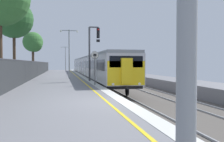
{
  "coord_description": "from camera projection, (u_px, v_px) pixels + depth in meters",
  "views": [
    {
      "loc": [
        -2.31,
        -10.38,
        1.69
      ],
      "look_at": [
        1.66,
        8.38,
        1.09
      ],
      "focal_mm": 38.38,
      "sensor_mm": 36.0,
      "label": 1
    }
  ],
  "objects": [
    {
      "name": "ground",
      "position": [
        169.0,
        112.0,
        11.24
      ],
      "size": [
        17.4,
        110.0,
        1.21
      ],
      "color": "slate"
    },
    {
      "name": "platform_lamp_mid",
      "position": [
        69.0,
        50.0,
        26.76
      ],
      "size": [
        2.0,
        0.2,
        5.48
      ],
      "color": "#93999E",
      "rests_on": "ground"
    },
    {
      "name": "background_tree_left",
      "position": [
        33.0,
        43.0,
        41.36
      ],
      "size": [
        3.44,
        3.44,
        7.16
      ],
      "color": "#473323",
      "rests_on": "ground"
    },
    {
      "name": "speed_limit_sign",
      "position": [
        95.0,
        64.0,
        18.71
      ],
      "size": [
        0.59,
        0.08,
        2.65
      ],
      "color": "#59595B",
      "rests_on": "ground"
    },
    {
      "name": "platform_lamp_far",
      "position": [
        65.0,
        57.0,
        51.91
      ],
      "size": [
        2.0,
        0.2,
        5.35
      ],
      "color": "#93999E",
      "rests_on": "ground"
    },
    {
      "name": "signal_gantry",
      "position": [
        92.0,
        47.0,
        23.19
      ],
      "size": [
        1.1,
        0.24,
        5.27
      ],
      "color": "#47474C",
      "rests_on": "ground"
    },
    {
      "name": "commuter_train_at_platform",
      "position": [
        90.0,
        66.0,
        37.18
      ],
      "size": [
        2.83,
        42.63,
        3.81
      ],
      "color": "#B7B7BC",
      "rests_on": "ground"
    },
    {
      "name": "background_tree_right",
      "position": [
        14.0,
        20.0,
        24.56
      ],
      "size": [
        3.92,
        3.92,
        8.22
      ],
      "color": "#473323",
      "rests_on": "ground"
    }
  ]
}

